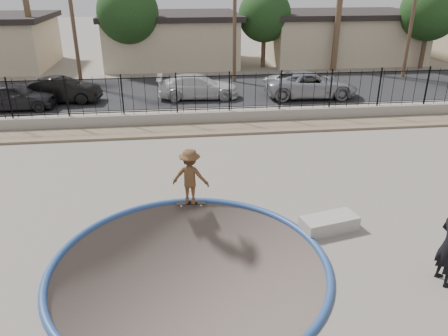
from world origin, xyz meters
TOP-DOWN VIEW (x-y plane):
  - ground at (0.00, 12.00)m, footprint 120.00×120.00m
  - bowl_pit at (0.00, -1.00)m, footprint 6.84×6.84m
  - coping_ring at (0.00, -1.00)m, footprint 7.04×7.04m
  - rock_strip at (0.00, 9.20)m, footprint 42.00×1.60m
  - retaining_wall at (0.00, 10.30)m, footprint 42.00×0.45m
  - fence at (0.00, 10.30)m, footprint 40.00×0.04m
  - street at (0.00, 17.00)m, footprint 90.00×8.00m
  - house_center at (0.00, 26.50)m, footprint 10.60×8.60m
  - house_east at (14.00, 26.50)m, footprint 12.60×8.60m
  - utility_pole_left at (-6.00, 19.00)m, footprint 1.70×0.24m
  - utility_pole_mid at (4.00, 19.00)m, footprint 1.70×0.24m
  - utility_pole_right at (16.00, 19.00)m, footprint 1.70×0.24m
  - street_tree_left at (-3.00, 23.00)m, footprint 4.32×4.32m
  - street_tree_mid at (7.00, 24.00)m, footprint 3.96×3.96m
  - street_tree_right at (19.00, 22.00)m, footprint 4.32×4.32m
  - skater at (0.21, 2.15)m, footprint 1.29×0.96m
  - skateboard at (0.21, 2.15)m, footprint 0.93×0.28m
  - concrete_ledge at (4.00, 0.24)m, footprint 1.72×1.04m
  - car_a at (-8.50, 13.85)m, footprint 4.21×1.73m
  - car_b at (-6.32, 15.00)m, footprint 4.33×1.76m
  - car_c at (1.31, 15.00)m, footprint 4.73×2.07m
  - car_d at (7.85, 14.47)m, footprint 5.46×2.69m

SIDE VIEW (x-z plane):
  - ground at x=0.00m, z-range -2.20..0.00m
  - bowl_pit at x=0.00m, z-range -0.90..0.90m
  - coping_ring at x=0.00m, z-range -0.10..0.10m
  - street at x=0.00m, z-range 0.00..0.04m
  - rock_strip at x=0.00m, z-range 0.00..0.11m
  - skateboard at x=0.21m, z-range 0.03..0.10m
  - concrete_ledge at x=4.00m, z-range 0.00..0.40m
  - retaining_wall at x=0.00m, z-range 0.00..0.60m
  - car_c at x=1.31m, z-range 0.04..1.39m
  - car_b at x=-6.32m, z-range 0.04..1.43m
  - car_a at x=-8.50m, z-range 0.04..1.46m
  - car_d at x=7.85m, z-range 0.04..1.53m
  - skater at x=0.21m, z-range 0.00..1.77m
  - fence at x=0.00m, z-range 0.60..2.40m
  - house_east at x=14.00m, z-range 0.02..3.92m
  - house_center at x=0.00m, z-range 0.02..3.92m
  - street_tree_mid at x=7.00m, z-range 0.92..6.75m
  - street_tree_left at x=-3.00m, z-range 1.01..7.37m
  - street_tree_right at x=19.00m, z-range 1.01..7.37m
  - utility_pole_left at x=-6.00m, z-range 0.20..9.20m
  - utility_pole_right at x=16.00m, z-range 0.20..9.20m
  - utility_pole_mid at x=4.00m, z-range 0.21..9.71m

